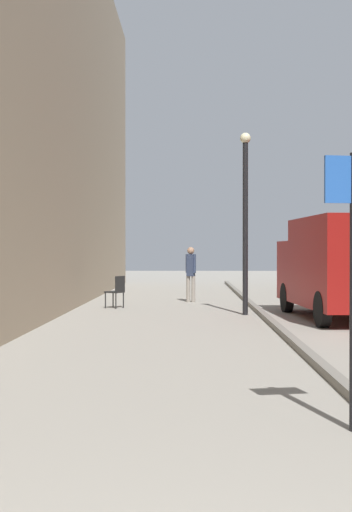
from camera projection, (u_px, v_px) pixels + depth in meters
name	position (u px, v px, depth m)	size (l,w,h in m)	color
ground_plane	(203.00, 331.00, 13.60)	(80.00, 80.00, 0.00)	gray
kerb_strip	(279.00, 329.00, 13.56)	(0.16, 40.00, 0.12)	slate
pedestrian_main_foreground	(191.00, 270.00, 21.35)	(0.34, 0.27, 1.80)	gray
delivery_van	(341.00, 265.00, 16.04)	(2.44, 5.21, 2.47)	maroon
lamp_post	(245.00, 211.00, 17.07)	(0.28, 0.28, 4.76)	black
cafe_chair_near_window	(117.00, 289.00, 19.05)	(0.60, 0.60, 0.94)	black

